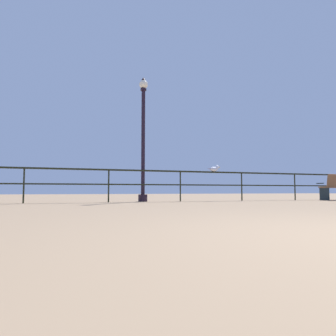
# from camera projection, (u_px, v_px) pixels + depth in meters

# --- Properties ---
(pier_railing) EXTENTS (24.95, 0.05, 0.98)m
(pier_railing) POSITION_uv_depth(u_px,v_px,m) (146.00, 178.00, 9.36)
(pier_railing) COLOR black
(pier_railing) RESTS_ON ground_plane
(lamppost_center) EXTENTS (0.28, 0.28, 3.97)m
(lamppost_center) POSITION_uv_depth(u_px,v_px,m) (143.00, 136.00, 9.67)
(lamppost_center) COLOR black
(lamppost_center) RESTS_ON ground_plane
(seagull_on_rail) EXTENTS (0.44, 0.18, 0.21)m
(seagull_on_rail) POSITION_uv_depth(u_px,v_px,m) (214.00, 169.00, 10.17)
(seagull_on_rail) COLOR silver
(seagull_on_rail) RESTS_ON pier_railing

